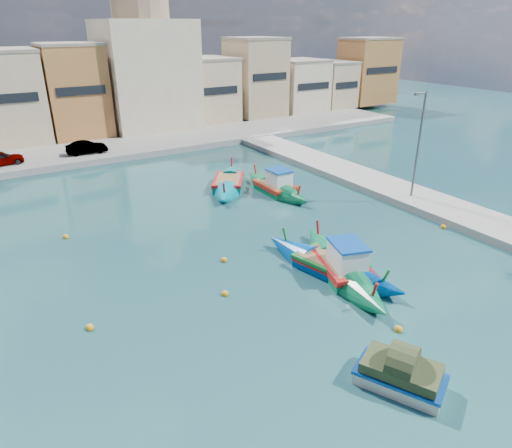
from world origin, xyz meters
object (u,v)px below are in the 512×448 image
object	(u,v)px
luzzu_blue_south	(330,267)
luzzu_cyan_mid	(228,184)
tender_near	(400,375)
luzzu_blue_cabin	(276,188)
luzzu_turquoise_cabin	(342,267)
church_block	(145,58)
quay_street_lamp	(418,145)

from	to	relation	value
luzzu_blue_south	luzzu_cyan_mid	bearing A→B (deg)	82.30
luzzu_cyan_mid	tender_near	world-z (taller)	luzzu_cyan_mid
luzzu_blue_cabin	luzzu_turquoise_cabin	bearing A→B (deg)	-108.96
church_block	luzzu_blue_south	xyz separation A→B (m)	(-4.31, -38.73, -8.13)
church_block	luzzu_cyan_mid	world-z (taller)	church_block
quay_street_lamp	luzzu_turquoise_cabin	world-z (taller)	quay_street_lamp
tender_near	luzzu_turquoise_cabin	bearing A→B (deg)	62.88
luzzu_turquoise_cabin	luzzu_cyan_mid	size ratio (longest dim) A/B	1.13
luzzu_cyan_mid	church_block	bearing A→B (deg)	84.49
church_block	luzzu_blue_south	distance (m)	39.81
luzzu_blue_cabin	luzzu_blue_south	distance (m)	12.69
church_block	tender_near	size ratio (longest dim) A/B	5.38
luzzu_blue_cabin	tender_near	size ratio (longest dim) A/B	2.39
luzzu_turquoise_cabin	luzzu_cyan_mid	xyz separation A→B (m)	(1.65, 15.31, -0.09)
quay_street_lamp	luzzu_blue_south	world-z (taller)	quay_street_lamp
luzzu_blue_cabin	luzzu_cyan_mid	bearing A→B (deg)	131.29
luzzu_turquoise_cabin	luzzu_blue_south	xyz separation A→B (m)	(-0.35, 0.52, -0.11)
luzzu_turquoise_cabin	luzzu_cyan_mid	bearing A→B (deg)	83.86
church_block	luzzu_cyan_mid	size ratio (longest dim) A/B	2.15
quay_street_lamp	tender_near	world-z (taller)	quay_street_lamp
luzzu_blue_south	luzzu_blue_cabin	bearing A→B (deg)	68.77
church_block	quay_street_lamp	distance (m)	35.04
luzzu_cyan_mid	tender_near	size ratio (longest dim) A/B	2.50
luzzu_blue_cabin	luzzu_cyan_mid	xyz separation A→B (m)	(-2.60, 2.96, -0.08)
church_block	luzzu_cyan_mid	xyz separation A→B (m)	(-2.31, -23.94, -8.12)
luzzu_cyan_mid	luzzu_turquoise_cabin	bearing A→B (deg)	-96.14
church_block	luzzu_blue_south	bearing A→B (deg)	-96.35
luzzu_cyan_mid	quay_street_lamp	bearing A→B (deg)	-45.87
luzzu_blue_cabin	tender_near	distance (m)	21.19
luzzu_cyan_mid	luzzu_blue_south	bearing A→B (deg)	-97.70
tender_near	quay_street_lamp	bearing A→B (deg)	39.64
luzzu_cyan_mid	luzzu_blue_south	world-z (taller)	luzzu_cyan_mid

